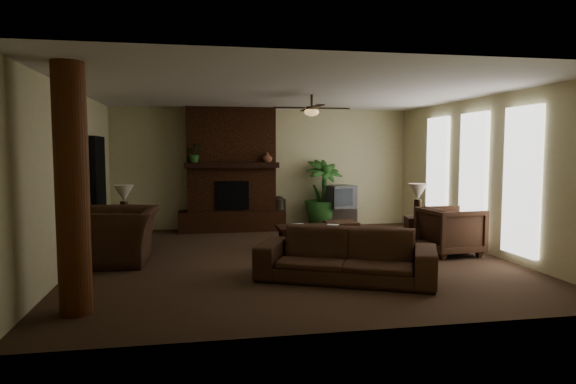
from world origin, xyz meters
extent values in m
plane|color=#4B3525|center=(0.00, 0.00, 0.00)|extent=(7.00, 7.00, 0.00)
plane|color=silver|center=(0.00, 0.00, 2.80)|extent=(7.00, 7.00, 0.00)
plane|color=beige|center=(0.00, 3.50, 1.40)|extent=(7.00, 0.00, 7.00)
plane|color=beige|center=(0.00, -3.50, 1.40)|extent=(7.00, 0.00, 7.00)
plane|color=beige|center=(-3.50, 0.00, 1.40)|extent=(0.00, 7.00, 7.00)
plane|color=beige|center=(3.50, 0.00, 1.40)|extent=(0.00, 7.00, 7.00)
cube|color=#422111|center=(-0.80, 3.25, 1.40)|extent=(2.00, 0.50, 2.80)
cube|color=#422111|center=(-0.80, 3.15, 0.23)|extent=(2.40, 0.70, 0.45)
cube|color=black|center=(-0.80, 2.99, 0.82)|extent=(0.75, 0.04, 0.65)
cube|color=black|center=(-0.80, 2.97, 1.50)|extent=(2.10, 0.28, 0.12)
cube|color=white|center=(3.45, 1.60, 1.35)|extent=(0.08, 0.85, 2.35)
cube|color=white|center=(3.45, 0.20, 1.35)|extent=(0.08, 0.85, 2.35)
cube|color=white|center=(3.45, -1.20, 1.35)|extent=(0.08, 0.85, 2.35)
cylinder|color=brown|center=(-2.95, -2.40, 1.40)|extent=(0.36, 0.36, 2.80)
cube|color=black|center=(-3.44, 1.80, 1.05)|extent=(0.10, 1.00, 2.10)
cylinder|color=black|center=(0.40, 0.30, 2.68)|extent=(0.04, 0.04, 0.24)
cylinder|color=black|center=(0.40, 0.30, 2.56)|extent=(0.20, 0.20, 0.06)
ellipsoid|color=#F2BF72|center=(0.40, 0.30, 2.50)|extent=(0.26, 0.26, 0.14)
cube|color=black|center=(0.80, 0.30, 2.57)|extent=(0.55, 0.12, 0.01)
cube|color=black|center=(0.00, 0.30, 2.57)|extent=(0.55, 0.12, 0.01)
cube|color=black|center=(0.40, 0.70, 2.57)|extent=(0.12, 0.55, 0.01)
cube|color=black|center=(0.40, -0.10, 2.57)|extent=(0.12, 0.55, 0.01)
imported|color=#412A1C|center=(0.47, -1.55, 0.48)|extent=(2.55, 1.69, 0.97)
imported|color=#412A1C|center=(-2.86, 0.20, 0.59)|extent=(0.94, 1.40, 1.19)
imported|color=#412A1C|center=(2.79, -0.24, 0.47)|extent=(0.92, 0.97, 0.93)
cube|color=black|center=(0.47, 0.75, 0.40)|extent=(1.20, 0.70, 0.06)
cube|color=black|center=(-0.03, 0.50, 0.18)|extent=(0.07, 0.07, 0.37)
cube|color=black|center=(0.97, 0.50, 0.18)|extent=(0.07, 0.07, 0.37)
cube|color=black|center=(-0.03, 1.00, 0.18)|extent=(0.07, 0.07, 0.37)
cube|color=black|center=(0.97, 1.00, 0.18)|extent=(0.07, 0.07, 0.37)
cube|color=#412A1C|center=(1.27, 1.37, 0.20)|extent=(0.62, 0.62, 0.40)
cube|color=#B5B5B8|center=(1.69, 2.91, 0.25)|extent=(0.97, 0.77, 0.50)
cube|color=#373739|center=(1.69, 2.91, 0.76)|extent=(0.78, 0.69, 0.52)
cube|color=black|center=(1.69, 2.64, 0.76)|extent=(0.50, 0.20, 0.40)
cylinder|color=black|center=(0.28, 3.15, 0.35)|extent=(0.34, 0.34, 0.70)
sphere|color=black|center=(0.28, 3.15, 0.60)|extent=(0.34, 0.34, 0.34)
imported|color=#2C5C25|center=(1.33, 3.08, 0.45)|extent=(1.35, 1.81, 0.90)
cube|color=black|center=(-2.96, 1.31, 0.28)|extent=(0.52, 0.52, 0.55)
cylinder|color=black|center=(-2.90, 1.26, 0.73)|extent=(0.15, 0.15, 0.35)
cone|color=#F3E7CE|center=(-2.90, 1.26, 1.05)|extent=(0.38, 0.38, 0.30)
cube|color=black|center=(2.63, 0.67, 0.28)|extent=(0.60, 0.60, 0.55)
cylinder|color=black|center=(2.57, 0.64, 0.73)|extent=(0.16, 0.16, 0.35)
cone|color=#F3E7CE|center=(2.57, 0.64, 1.05)|extent=(0.40, 0.40, 0.30)
imported|color=#2C5C25|center=(-1.62, 3.00, 1.72)|extent=(0.41, 0.45, 0.33)
imported|color=brown|center=(0.00, 2.93, 1.67)|extent=(0.23, 0.24, 0.22)
imported|color=#999999|center=(0.17, 0.79, 0.57)|extent=(0.22, 0.04, 0.29)
imported|color=#999999|center=(0.77, 0.66, 0.58)|extent=(0.20, 0.11, 0.29)
camera|label=1|loc=(-1.60, -8.24, 1.84)|focal=31.13mm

